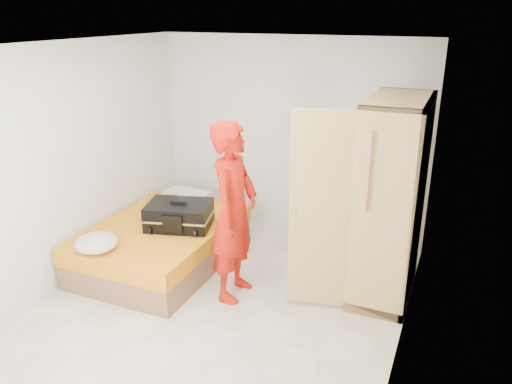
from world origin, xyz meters
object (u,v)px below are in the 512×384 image
at_px(bed, 162,243).
at_px(wardrobe, 385,205).
at_px(round_cushion, 97,243).
at_px(person, 234,212).
at_px(suitcase, 179,215).

bearing_deg(bed, wardrobe, 8.56).
distance_m(bed, round_cushion, 0.93).
height_order(person, round_cushion, person).
xyz_separation_m(bed, person, (1.10, -0.29, 0.69)).
height_order(bed, wardrobe, wardrobe).
height_order(wardrobe, person, wardrobe).
bearing_deg(round_cushion, suitcase, 61.12).
distance_m(person, suitcase, 0.97).
relative_size(person, suitcase, 2.22).
height_order(bed, round_cushion, round_cushion).
bearing_deg(round_cushion, wardrobe, 23.75).
bearing_deg(wardrobe, suitcase, -171.46).
xyz_separation_m(wardrobe, suitcase, (-2.27, -0.34, -0.36)).
relative_size(bed, suitcase, 2.37).
distance_m(bed, wardrobe, 2.64).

